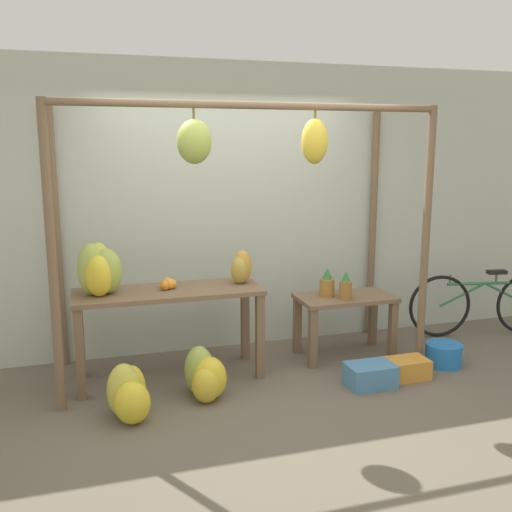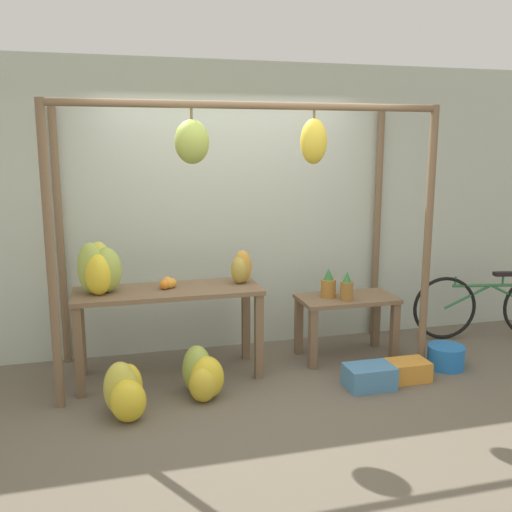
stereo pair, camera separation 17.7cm
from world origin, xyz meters
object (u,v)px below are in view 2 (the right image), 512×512
at_px(fruit_crate_purple, 407,370).
at_px(banana_pile_on_table, 99,270).
at_px(parked_bicycle, 490,306).
at_px(pineapple_cluster, 336,286).
at_px(papaya_pile, 241,268).
at_px(banana_pile_ground_right, 202,376).
at_px(banana_pile_ground_left, 125,392).
at_px(blue_bucket, 446,357).
at_px(orange_pile, 168,283).
at_px(fruit_crate_white, 369,377).

bearing_deg(fruit_crate_purple, banana_pile_on_table, 166.16).
bearing_deg(parked_bicycle, pineapple_cluster, -175.36).
distance_m(parked_bicycle, papaya_pile, 2.78).
xyz_separation_m(banana_pile_ground_right, fruit_crate_purple, (1.78, -0.12, -0.09)).
height_order(banana_pile_on_table, parked_bicycle, banana_pile_on_table).
height_order(banana_pile_ground_left, banana_pile_ground_right, banana_pile_ground_left).
height_order(blue_bucket, fruit_crate_purple, blue_bucket).
relative_size(parked_bicycle, fruit_crate_purple, 4.47).
bearing_deg(blue_bucket, fruit_crate_purple, -161.51).
relative_size(orange_pile, papaya_pile, 0.51).
xyz_separation_m(orange_pile, banana_pile_ground_right, (0.20, -0.53, -0.66)).
bearing_deg(parked_bicycle, banana_pile_ground_left, -167.67).
xyz_separation_m(orange_pile, banana_pile_ground_left, (-0.42, -0.70, -0.65)).
height_order(banana_pile_on_table, fruit_crate_purple, banana_pile_on_table).
bearing_deg(papaya_pile, parked_bicycle, 2.45).
distance_m(parked_bicycle, fruit_crate_purple, 1.61).
height_order(banana_pile_on_table, blue_bucket, banana_pile_on_table).
relative_size(banana_pile_on_table, papaya_pile, 1.46).
height_order(orange_pile, banana_pile_ground_left, orange_pile).
xyz_separation_m(banana_pile_on_table, fruit_crate_white, (2.16, -0.69, -0.90)).
distance_m(pineapple_cluster, fruit_crate_purple, 0.99).
relative_size(pineapple_cluster, blue_bucket, 0.84).
xyz_separation_m(banana_pile_on_table, fruit_crate_purple, (2.55, -0.63, -0.91)).
xyz_separation_m(banana_pile_on_table, parked_bicycle, (3.94, 0.15, -0.64)).
relative_size(orange_pile, parked_bicycle, 0.09).
relative_size(orange_pile, pineapple_cluster, 0.54).
distance_m(banana_pile_on_table, pineapple_cluster, 2.14).
relative_size(papaya_pile, fruit_crate_purple, 0.82).
bearing_deg(blue_bucket, orange_pile, 168.91).
bearing_deg(orange_pile, fruit_crate_purple, -18.06).
xyz_separation_m(banana_pile_on_table, banana_pile_ground_left, (0.15, -0.68, -0.81)).
relative_size(banana_pile_ground_left, banana_pile_ground_right, 1.08).
distance_m(banana_pile_on_table, papaya_pile, 1.22).
bearing_deg(parked_bicycle, orange_pile, -177.76).
xyz_separation_m(banana_pile_on_table, orange_pile, (0.57, 0.02, -0.15)).
distance_m(banana_pile_ground_left, papaya_pile, 1.48).
bearing_deg(papaya_pile, blue_bucket, -15.34).
height_order(orange_pile, papaya_pile, papaya_pile).
bearing_deg(orange_pile, banana_pile_ground_right, -69.64).
relative_size(blue_bucket, parked_bicycle, 0.21).
xyz_separation_m(orange_pile, fruit_crate_white, (1.59, -0.71, -0.74)).
bearing_deg(banana_pile_ground_right, banana_pile_on_table, 146.23).
height_order(banana_pile_on_table, banana_pile_ground_left, banana_pile_on_table).
bearing_deg(fruit_crate_purple, parked_bicycle, 29.23).
bearing_deg(fruit_crate_white, blue_bucket, 14.29).
bearing_deg(banana_pile_on_table, orange_pile, 1.77).
height_order(banana_pile_on_table, banana_pile_ground_right, banana_pile_on_table).
height_order(pineapple_cluster, parked_bicycle, pineapple_cluster).
bearing_deg(fruit_crate_purple, papaya_pile, 153.59).
height_order(banana_pile_on_table, papaya_pile, banana_pile_on_table).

